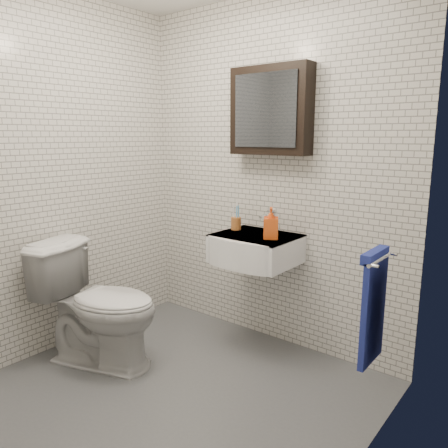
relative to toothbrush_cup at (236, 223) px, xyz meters
name	(u,v)px	position (x,y,z in m)	size (l,w,h in m)	color
ground	(176,390)	(0.16, -0.82, -0.90)	(2.20, 2.00, 0.01)	#505458
room_shell	(170,148)	(0.16, -0.82, 0.57)	(2.22, 2.02, 2.51)	silver
washbasin	(253,249)	(0.21, -0.09, -0.15)	(0.55, 0.50, 0.20)	white
faucet	(269,222)	(0.21, 0.11, 0.02)	(0.06, 0.20, 0.15)	silver
mirror_cabinet	(271,111)	(0.21, 0.10, 0.80)	(0.60, 0.15, 0.60)	black
towel_rail	(374,303)	(1.21, -0.47, -0.18)	(0.09, 0.30, 0.58)	silver
toothbrush_cup	(236,223)	(0.00, 0.00, 0.00)	(0.09, 0.09, 0.20)	#A8602A
soap_bottle	(271,223)	(0.35, -0.08, 0.06)	(0.10, 0.10, 0.21)	#F04C19
toilet	(99,304)	(-0.48, -0.88, -0.48)	(0.47, 0.82, 0.84)	silver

